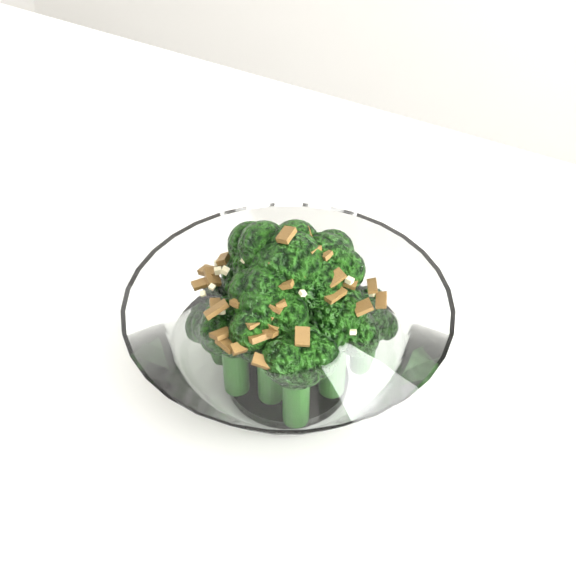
% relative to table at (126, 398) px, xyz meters
% --- Properties ---
extents(table, '(1.23, 0.84, 0.75)m').
position_rel_table_xyz_m(table, '(0.00, 0.00, 0.00)').
color(table, white).
rests_on(table, ground).
extents(broccoli_dish, '(0.21, 0.21, 0.13)m').
position_rel_table_xyz_m(broccoli_dish, '(0.13, 0.02, 0.12)').
color(broccoli_dish, white).
rests_on(broccoli_dish, table).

